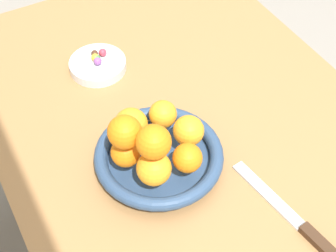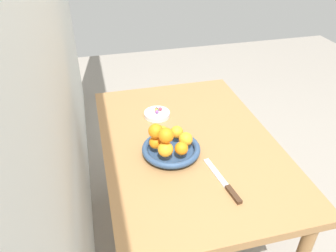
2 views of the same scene
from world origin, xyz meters
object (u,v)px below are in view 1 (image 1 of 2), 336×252
(orange_4, at_px, (163,114))
(candy_ball_0, at_px, (103,53))
(candy_ball_1, at_px, (98,61))
(knife, at_px, (295,220))
(dining_table, at_px, (185,149))
(orange_6, at_px, (125,132))
(candy_dish, at_px, (98,65))
(candy_ball_3, at_px, (97,59))
(orange_2, at_px, (187,158))
(candy_ball_2, at_px, (95,57))
(orange_5, at_px, (131,124))
(fruit_bowl, at_px, (159,157))
(candy_ball_4, at_px, (95,53))
(orange_1, at_px, (154,168))
(orange_3, at_px, (189,131))
(orange_7, at_px, (154,142))
(orange_0, at_px, (126,152))

(orange_4, relative_size, candy_ball_0, 3.04)
(candy_ball_1, bearing_deg, knife, -164.46)
(dining_table, distance_m, orange_6, 0.28)
(knife, bearing_deg, orange_6, 42.65)
(candy_dish, xyz_separation_m, candy_ball_3, (-0.00, -0.00, 0.02))
(orange_2, height_order, candy_ball_2, orange_2)
(orange_6, bearing_deg, orange_5, -33.15)
(orange_5, xyz_separation_m, orange_6, (-0.05, 0.04, 0.05))
(candy_ball_2, xyz_separation_m, knife, (-0.54, -0.15, -0.03))
(fruit_bowl, xyz_separation_m, candy_ball_4, (0.33, -0.01, 0.01))
(candy_ball_1, xyz_separation_m, candy_ball_4, (0.03, -0.01, -0.00))
(orange_1, distance_m, orange_6, 0.08)
(dining_table, bearing_deg, candy_ball_4, 19.34)
(orange_1, relative_size, orange_3, 1.06)
(candy_ball_1, bearing_deg, orange_3, -169.42)
(orange_5, bearing_deg, orange_7, 176.94)
(orange_4, bearing_deg, dining_table, -79.03)
(fruit_bowl, bearing_deg, candy_ball_1, -0.79)
(orange_3, bearing_deg, dining_table, -28.14)
(fruit_bowl, distance_m, orange_2, 0.08)
(orange_0, relative_size, orange_1, 0.88)
(orange_3, xyz_separation_m, orange_5, (0.06, 0.09, 0.00))
(candy_dish, height_order, knife, candy_dish)
(candy_ball_2, distance_m, candy_ball_3, 0.01)
(candy_ball_3, bearing_deg, orange_2, -176.80)
(orange_4, bearing_deg, orange_3, -161.17)
(candy_ball_1, xyz_separation_m, candy_ball_2, (0.01, -0.00, -0.00))
(candy_ball_4, bearing_deg, knife, -165.74)
(orange_3, xyz_separation_m, candy_ball_0, (0.32, 0.03, -0.04))
(orange_6, xyz_separation_m, candy_ball_3, (0.30, -0.07, -0.10))
(dining_table, distance_m, knife, 0.31)
(candy_dish, height_order, orange_4, orange_4)
(orange_1, relative_size, orange_7, 1.02)
(fruit_bowl, xyz_separation_m, orange_3, (-0.01, -0.06, 0.05))
(orange_2, xyz_separation_m, knife, (-0.17, -0.12, -0.06))
(orange_5, relative_size, candy_ball_1, 3.53)
(fruit_bowl, bearing_deg, dining_table, -55.72)
(orange_1, bearing_deg, orange_4, -35.04)
(dining_table, relative_size, candy_dish, 8.60)
(orange_5, xyz_separation_m, candy_ball_1, (0.24, -0.03, -0.04))
(orange_3, bearing_deg, fruit_bowl, 84.96)
(candy_ball_2, bearing_deg, orange_6, 167.62)
(candy_ball_3, bearing_deg, orange_7, 173.62)
(candy_dish, distance_m, orange_6, 0.33)
(orange_4, height_order, orange_6, orange_6)
(fruit_bowl, distance_m, candy_ball_2, 0.31)
(orange_3, height_order, orange_5, orange_5)
(candy_ball_1, relative_size, candy_ball_4, 1.13)
(candy_dish, bearing_deg, dining_table, -158.72)
(orange_2, distance_m, candy_ball_3, 0.37)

